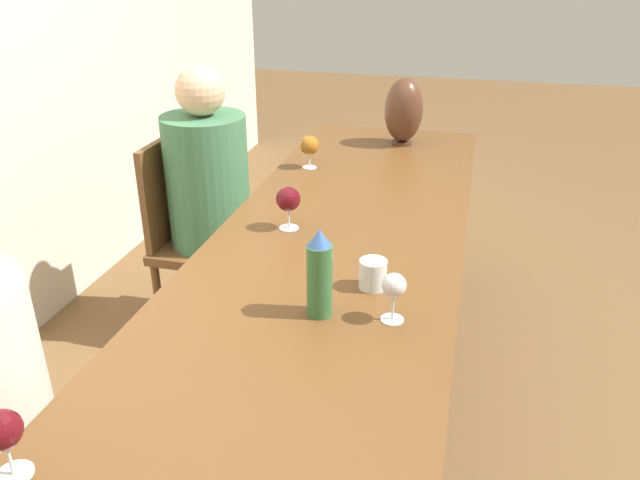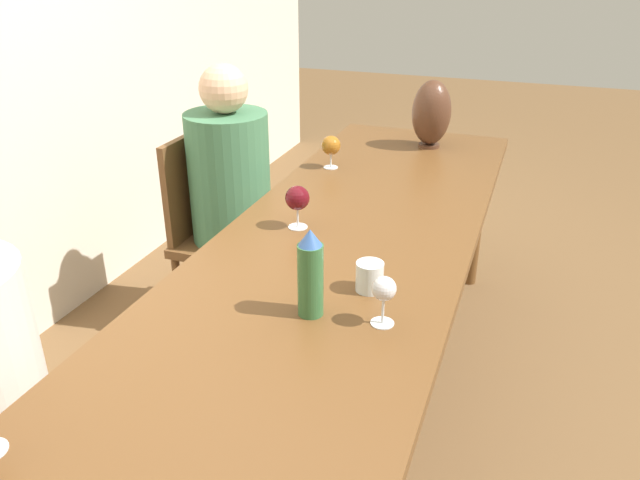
% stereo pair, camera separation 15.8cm
% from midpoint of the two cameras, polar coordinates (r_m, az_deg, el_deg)
% --- Properties ---
extents(ground_plane, '(14.00, 14.00, 0.00)m').
position_cam_midpoint_polar(ground_plane, '(2.38, -1.24, -18.09)').
color(ground_plane, brown).
extents(dining_table, '(2.97, 0.81, 0.77)m').
position_cam_midpoint_polar(dining_table, '(1.97, -1.43, -3.06)').
color(dining_table, brown).
rests_on(dining_table, ground_plane).
extents(water_bottle, '(0.07, 0.07, 0.24)m').
position_cam_midpoint_polar(water_bottle, '(1.57, -2.93, -3.21)').
color(water_bottle, '#336638').
rests_on(water_bottle, dining_table).
extents(water_tumbler, '(0.08, 0.08, 0.08)m').
position_cam_midpoint_polar(water_tumbler, '(1.72, 2.26, -3.20)').
color(water_tumbler, silver).
rests_on(water_tumbler, dining_table).
extents(vase, '(0.18, 0.18, 0.31)m').
position_cam_midpoint_polar(vase, '(2.99, 6.14, 11.66)').
color(vase, '#4C2D1E').
rests_on(vase, dining_table).
extents(wine_glass_0, '(0.06, 0.06, 0.13)m').
position_cam_midpoint_polar(wine_glass_0, '(1.55, 3.91, -4.37)').
color(wine_glass_0, silver).
rests_on(wine_glass_0, dining_table).
extents(wine_glass_2, '(0.08, 0.08, 0.14)m').
position_cam_midpoint_polar(wine_glass_2, '(2.66, -2.70, 8.58)').
color(wine_glass_2, silver).
rests_on(wine_glass_2, dining_table).
extents(wine_glass_3, '(0.07, 0.07, 0.14)m').
position_cam_midpoint_polar(wine_glass_3, '(1.30, -30.36, -15.02)').
color(wine_glass_3, silver).
rests_on(wine_glass_3, dining_table).
extents(wine_glass_4, '(0.08, 0.08, 0.15)m').
position_cam_midpoint_polar(wine_glass_4, '(2.07, -5.11, 3.65)').
color(wine_glass_4, silver).
rests_on(wine_glass_4, dining_table).
extents(chair_far, '(0.44, 0.44, 0.90)m').
position_cam_midpoint_polar(chair_far, '(2.81, -12.75, 0.61)').
color(chair_far, brown).
rests_on(chair_far, ground_plane).
extents(person_far, '(0.35, 0.35, 1.22)m').
position_cam_midpoint_polar(person_far, '(2.72, -11.48, 3.50)').
color(person_far, '#2D2D38').
rests_on(person_far, ground_plane).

